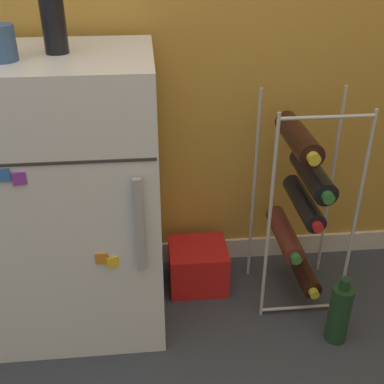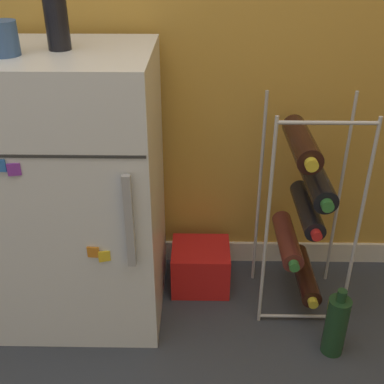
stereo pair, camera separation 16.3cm
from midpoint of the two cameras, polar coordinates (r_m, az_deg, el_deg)
The scene contains 6 objects.
ground_plane at distance 1.69m, azimuth 3.90°, elevation -19.65°, with size 14.00×14.00×0.00m, color #333842.
mini_fridge at distance 1.65m, azimuth -10.97°, elevation -0.19°, with size 0.56×0.50×0.95m.
wine_rack at distance 1.72m, azimuth 15.79°, elevation -1.79°, with size 0.31×0.33×0.79m.
soda_box at distance 1.92m, azimuth 3.34°, elevation -8.87°, with size 0.22×0.20×0.18m.
fridge_top_cup at distance 1.44m, azimuth -18.45°, elevation 16.85°, with size 0.08×0.08×0.09m.
loose_bottle_floor at distance 1.73m, azimuth 19.39°, elevation -14.78°, with size 0.07×0.07×0.26m.
Camera 2 is at (-0.01, -1.11, 1.27)m, focal length 45.00 mm.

